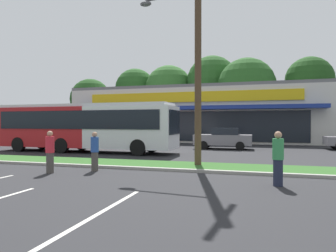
% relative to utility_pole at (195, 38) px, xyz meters
% --- Properties ---
extents(grass_median, '(56.00, 2.20, 0.12)m').
position_rel_utility_pole_xyz_m(grass_median, '(-3.80, -0.18, -5.72)').
color(grass_median, '#2D5B23').
rests_on(grass_median, ground_plane).
extents(curb_lip, '(56.00, 0.24, 0.12)m').
position_rel_utility_pole_xyz_m(curb_lip, '(-3.80, -1.40, -5.72)').
color(curb_lip, '#99968C').
rests_on(curb_lip, ground_plane).
extents(parking_stripe_3, '(0.12, 4.80, 0.01)m').
position_rel_utility_pole_xyz_m(parking_stripe_3, '(-0.65, -7.67, -5.77)').
color(parking_stripe_3, silver).
rests_on(parking_stripe_3, ground_plane).
extents(storefront_building, '(26.38, 14.11, 5.85)m').
position_rel_utility_pole_xyz_m(storefront_building, '(-3.85, 22.21, -2.85)').
color(storefront_building, beige).
rests_on(storefront_building, ground_plane).
extents(tree_far_left, '(6.84, 6.84, 9.49)m').
position_rel_utility_pole_xyz_m(tree_far_left, '(-24.52, 32.53, 0.28)').
color(tree_far_left, '#473323').
rests_on(tree_far_left, ground_plane).
extents(tree_left, '(6.50, 6.50, 10.82)m').
position_rel_utility_pole_xyz_m(tree_left, '(-16.34, 32.60, 1.78)').
color(tree_left, '#473323').
rests_on(tree_left, ground_plane).
extents(tree_mid_left, '(7.47, 7.47, 10.99)m').
position_rel_utility_pole_xyz_m(tree_mid_left, '(-10.58, 32.29, 1.46)').
color(tree_mid_left, '#473323').
rests_on(tree_mid_left, ground_plane).
extents(tree_mid, '(7.46, 7.46, 11.96)m').
position_rel_utility_pole_xyz_m(tree_mid, '(-3.73, 31.82, 2.44)').
color(tree_mid, '#473323').
rests_on(tree_mid, ground_plane).
extents(tree_mid_right, '(7.77, 7.77, 10.70)m').
position_rel_utility_pole_xyz_m(tree_mid_right, '(1.32, 28.67, 1.03)').
color(tree_mid_right, '#473323').
rests_on(tree_mid_right, ground_plane).
extents(tree_right, '(5.97, 5.97, 10.46)m').
position_rel_utility_pole_xyz_m(tree_right, '(9.10, 29.01, 1.68)').
color(tree_right, '#473323').
rests_on(tree_right, ground_plane).
extents(utility_pole, '(3.07, 2.40, 10.85)m').
position_rel_utility_pole_xyz_m(utility_pole, '(0.00, 0.00, 0.00)').
color(utility_pole, '#4C3826').
rests_on(utility_pole, ground_plane).
extents(city_bus, '(12.87, 2.87, 3.25)m').
position_rel_utility_pole_xyz_m(city_bus, '(-8.64, 4.91, -4.01)').
color(city_bus, '#AD191E').
rests_on(city_bus, ground_plane).
extents(car_0, '(4.30, 1.88, 1.49)m').
position_rel_utility_pole_xyz_m(car_0, '(-14.72, 10.42, -5.00)').
color(car_0, '#B7B7BC').
rests_on(car_0, ground_plane).
extents(car_1, '(4.60, 2.01, 1.51)m').
position_rel_utility_pole_xyz_m(car_1, '(-8.67, 10.03, -5.00)').
color(car_1, black).
rests_on(car_1, ground_plane).
extents(car_2, '(4.30, 1.98, 1.60)m').
position_rel_utility_pole_xyz_m(car_2, '(0.20, 10.05, -4.96)').
color(car_2, slate).
rests_on(car_2, ground_plane).
extents(pedestrian_near_bench, '(0.33, 0.33, 1.61)m').
position_rel_utility_pole_xyz_m(pedestrian_near_bench, '(-3.74, -2.26, -4.96)').
color(pedestrian_near_bench, '#47423D').
rests_on(pedestrian_near_bench, ground_plane).
extents(pedestrian_mid, '(0.35, 0.35, 1.71)m').
position_rel_utility_pole_xyz_m(pedestrian_mid, '(3.29, -3.29, -4.91)').
color(pedestrian_mid, '#1E2338').
rests_on(pedestrian_mid, ground_plane).
extents(pedestrian_far, '(0.34, 0.34, 1.66)m').
position_rel_utility_pole_xyz_m(pedestrian_far, '(-5.17, -3.21, -4.94)').
color(pedestrian_far, '#47423D').
rests_on(pedestrian_far, ground_plane).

